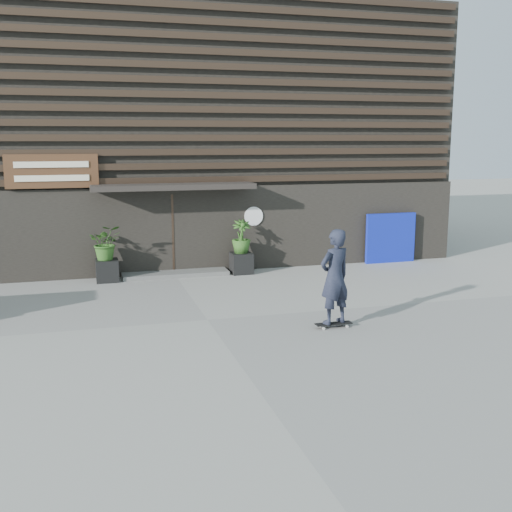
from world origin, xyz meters
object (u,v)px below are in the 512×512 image
object	(u,v)px
planter_pot_left	(107,271)
planter_pot_right	(241,263)
blue_tarp	(390,238)
skateboarder	(335,277)

from	to	relation	value
planter_pot_left	planter_pot_right	size ratio (longest dim) A/B	1.00
blue_tarp	skateboarder	distance (m)	7.43
planter_pot_right	skateboarder	xyz separation A→B (m)	(0.51, -5.66, 0.77)
planter_pot_right	skateboarder	world-z (taller)	skateboarder
blue_tarp	skateboarder	world-z (taller)	skateboarder
planter_pot_left	planter_pot_right	xyz separation A→B (m)	(3.80, 0.00, 0.00)
planter_pot_left	blue_tarp	world-z (taller)	blue_tarp
planter_pot_left	skateboarder	world-z (taller)	skateboarder
blue_tarp	skateboarder	size ratio (longest dim) A/B	0.81
planter_pot_left	blue_tarp	bearing A→B (deg)	1.97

